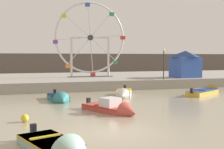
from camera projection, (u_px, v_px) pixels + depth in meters
name	position (u px, v px, depth m)	size (l,w,h in m)	color
ground_plane	(110.00, 131.00, 14.75)	(240.00, 240.00, 0.00)	gray
quay_promenade	(52.00, 81.00, 39.66)	(110.00, 19.28, 1.06)	gray
distant_town_skyline	(39.00, 64.00, 63.07)	(140.00, 3.00, 4.40)	#564C47
motorboat_white_red_stripe	(123.00, 93.00, 27.51)	(2.71, 4.06, 1.25)	silver
motorboat_mustard_yellow	(207.00, 91.00, 29.65)	(5.41, 3.97, 1.35)	gold
motorboat_faded_red	(115.00, 109.00, 19.46)	(3.14, 4.64, 1.43)	#B24238
motorboat_seafoam	(60.00, 149.00, 11.12)	(2.74, 4.24, 1.49)	#93BCAD
motorboat_teal_painted	(60.00, 99.00, 24.59)	(1.59, 4.19, 1.37)	teal
ferris_wheel_white_frame	(90.00, 39.00, 38.87)	(9.56, 1.20, 9.75)	silver
carnival_booth_blue_tent	(185.00, 64.00, 37.94)	(3.49, 3.38, 3.39)	#3356B7
promenade_lamp_near	(164.00, 59.00, 34.60)	(0.32, 0.32, 3.55)	#2D2D33
mooring_buoy_orange	(25.00, 118.00, 16.74)	(0.44, 0.44, 0.44)	yellow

